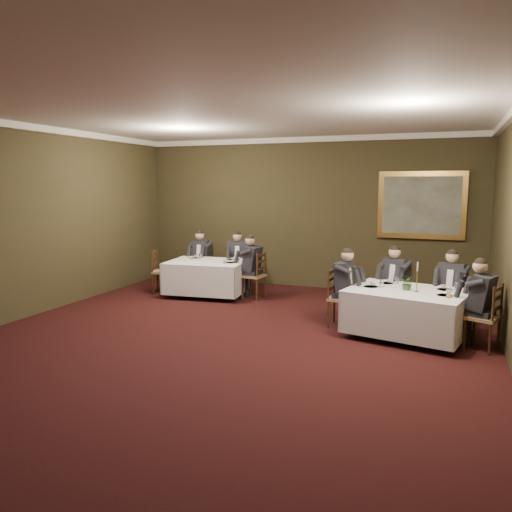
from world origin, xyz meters
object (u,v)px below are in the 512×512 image
Objects in this scene: chair_main_endleft at (341,310)px; diner_sec_backleft at (202,266)px; diner_main_backleft at (395,292)px; diner_main_endleft at (342,297)px; chair_main_endright at (483,331)px; diner_sec_backright at (238,267)px; candlestick at (417,281)px; diner_main_endright at (483,316)px; chair_sec_backleft at (202,275)px; diner_main_backright at (451,299)px; table_main at (407,309)px; painting at (421,205)px; chair_sec_endleft at (163,280)px; centerpiece at (408,282)px; chair_main_backright at (451,312)px; diner_sec_endright at (253,275)px; chair_sec_backright at (238,277)px; chair_sec_endright at (254,285)px; chair_main_backleft at (395,304)px; table_second at (207,275)px.

diner_sec_backleft is at bearing -116.79° from chair_main_endleft.
diner_main_backleft and diner_main_endleft have the same top height.
chair_main_endright is 0.74× the size of diner_sec_backright.
candlestick is (-0.96, 0.15, 0.66)m from chair_main_endright.
diner_main_endright reaches higher than chair_main_endright.
diner_sec_backleft is (-0.00, -0.01, 0.23)m from chair_sec_backleft.
diner_main_backright and diner_sec_backright have the same top height.
diner_sec_backleft is at bearing -116.72° from diner_main_endleft.
chair_main_endleft is at bearing 99.22° from diner_main_endright.
table_main is 1.51× the size of diner_main_backright.
diner_main_backright is (0.93, -0.21, 0.00)m from diner_main_backleft.
table_main is at bearing -90.00° from painting.
chair_sec_backleft is 5.22m from painting.
table_main is 1.51× the size of diner_sec_backleft.
chair_sec_endleft is 5.60m from centerpiece.
diner_main_backright is 6.08m from chair_sec_endleft.
centerpiece is 3.41m from painting.
candlestick reaches higher than chair_main_endright.
centerpiece is (4.86, -2.39, 0.61)m from chair_sec_backleft.
diner_main_backright is at bearing 90.00° from chair_main_backright.
diner_main_backright is at bearing -95.83° from diner_sec_endright.
diner_sec_backleft is at bearing 87.98° from diner_main_endright.
diner_main_backleft is 4.00m from chair_sec_backright.
diner_main_endleft is at bearing 164.48° from candlestick.
chair_sec_endright is at bearing 158.35° from diner_sec_backleft.
diner_main_endright is at bearing 137.62° from diner_sec_backright.
diner_main_endright is 1.35× the size of chair_sec_endright.
diner_main_backleft reaches higher than chair_sec_backright.
chair_sec_endright is (-3.93, 0.91, 0.00)m from chair_main_backright.
chair_sec_endright is 3.90m from candlestick.
chair_sec_backleft is (-5.52, 1.61, -0.23)m from diner_main_backright.
chair_main_backright and chair_sec_endright have the same top height.
chair_sec_endright is at bearing 10.87° from chair_main_backleft.
diner_main_backright reaches higher than table_second.
chair_sec_endright is (0.70, -0.78, -0.23)m from diner_sec_backright.
chair_sec_endright is (-3.00, 0.70, 0.00)m from chair_main_backleft.
diner_main_endright is at bearing 161.47° from chair_main_backleft.
chair_main_backleft is at bearing 69.29° from diner_main_endright.
chair_main_backright is 6.08m from chair_sec_endleft.
chair_sec_endright is at bearing 4.54° from chair_main_backright.
chair_main_backright is 1.00× the size of chair_sec_backleft.
diner_main_backright is 2.94m from painting.
chair_sec_backright is (-4.63, 1.70, 0.00)m from chair_main_backright.
chair_main_endleft is 3.64m from chair_sec_backright.
chair_main_endleft is 1.00× the size of chair_sec_backright.
chair_main_backright is at bearing 165.52° from diner_sec_backleft.
diner_main_endright is at bearing -8.75° from candlestick.
chair_main_backright is at bearing -90.00° from diner_main_backright.
chair_main_endleft is 0.74× the size of diner_sec_backright.
chair_main_endleft is at bearing 167.78° from centerpiece.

